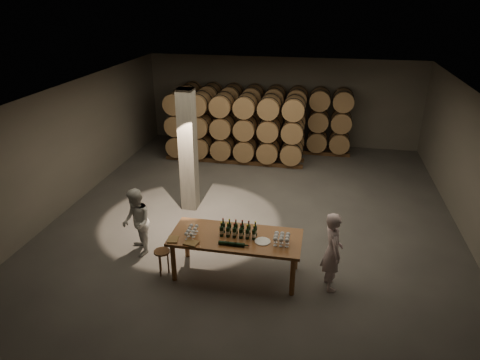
% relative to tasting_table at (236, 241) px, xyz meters
% --- Properties ---
extents(room, '(12.00, 12.00, 12.00)m').
position_rel_tasting_table_xyz_m(room, '(-1.80, 2.70, 0.80)').
color(room, '#4B4947').
rests_on(room, ground).
extents(tasting_table, '(2.60, 1.10, 0.90)m').
position_rel_tasting_table_xyz_m(tasting_table, '(0.00, 0.00, 0.00)').
color(tasting_table, brown).
rests_on(tasting_table, ground).
extents(barrel_stack_back, '(6.26, 0.95, 2.31)m').
position_rel_tasting_table_xyz_m(barrel_stack_back, '(-0.57, 7.70, 0.40)').
color(barrel_stack_back, '#56351D').
rests_on(barrel_stack_back, ground).
extents(barrel_stack_front, '(4.70, 0.95, 2.31)m').
position_rel_tasting_table_xyz_m(barrel_stack_front, '(-1.35, 6.30, 0.40)').
color(barrel_stack_front, '#56351D').
rests_on(barrel_stack_front, ground).
extents(bottle_cluster, '(0.73, 0.23, 0.32)m').
position_rel_tasting_table_xyz_m(bottle_cluster, '(0.04, 0.03, 0.22)').
color(bottle_cluster, black).
rests_on(bottle_cluster, tasting_table).
extents(lying_bottles, '(0.60, 0.08, 0.08)m').
position_rel_tasting_table_xyz_m(lying_bottles, '(-0.00, -0.34, 0.14)').
color(lying_bottles, black).
rests_on(lying_bottles, tasting_table).
extents(glass_cluster_left, '(0.19, 0.41, 0.16)m').
position_rel_tasting_table_xyz_m(glass_cluster_left, '(-0.87, -0.14, 0.22)').
color(glass_cluster_left, silver).
rests_on(glass_cluster_left, tasting_table).
extents(glass_cluster_right, '(0.31, 0.31, 0.19)m').
position_rel_tasting_table_xyz_m(glass_cluster_right, '(0.91, -0.07, 0.24)').
color(glass_cluster_right, silver).
rests_on(glass_cluster_right, tasting_table).
extents(plate, '(0.31, 0.31, 0.02)m').
position_rel_tasting_table_xyz_m(plate, '(0.55, -0.10, 0.11)').
color(plate, white).
rests_on(plate, tasting_table).
extents(notebook_near, '(0.29, 0.25, 0.03)m').
position_rel_tasting_table_xyz_m(notebook_near, '(-0.79, -0.43, 0.12)').
color(notebook_near, brown).
rests_on(notebook_near, tasting_table).
extents(notebook_corner, '(0.25, 0.29, 0.02)m').
position_rel_tasting_table_xyz_m(notebook_corner, '(-1.18, -0.37, 0.12)').
color(notebook_corner, brown).
rests_on(notebook_corner, tasting_table).
extents(pen, '(0.13, 0.05, 0.01)m').
position_rel_tasting_table_xyz_m(pen, '(-0.69, -0.44, 0.11)').
color(pen, black).
rests_on(pen, tasting_table).
extents(stool, '(0.32, 0.32, 0.54)m').
position_rel_tasting_table_xyz_m(stool, '(-1.48, -0.27, -0.35)').
color(stool, '#56351D').
rests_on(stool, ground).
extents(person_man, '(0.53, 0.67, 1.63)m').
position_rel_tasting_table_xyz_m(person_man, '(1.88, -0.04, 0.02)').
color(person_man, silver).
rests_on(person_man, ground).
extents(person_woman, '(0.89, 0.94, 1.53)m').
position_rel_tasting_table_xyz_m(person_woman, '(-2.28, 0.37, -0.03)').
color(person_woman, silver).
rests_on(person_woman, ground).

